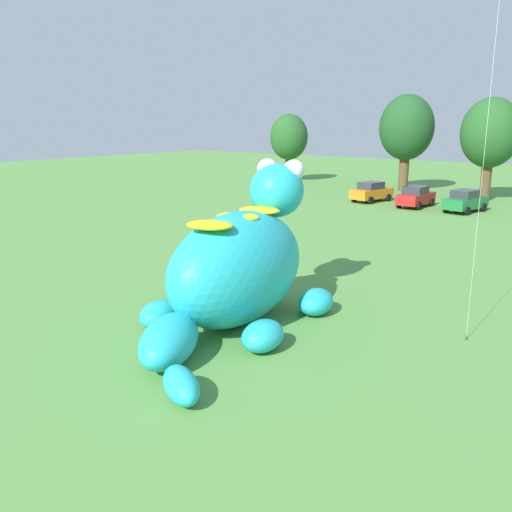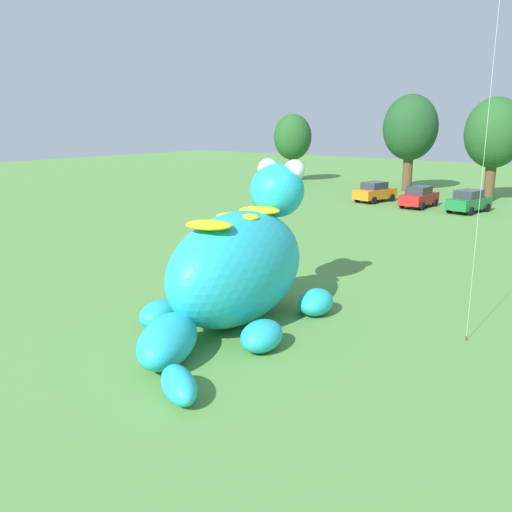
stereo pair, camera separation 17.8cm
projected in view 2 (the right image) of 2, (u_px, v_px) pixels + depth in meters
The scene contains 8 objects.
ground_plane at pixel (249, 313), 20.11m from camera, with size 160.00×160.00×0.00m, color #568E42.
giant_inflatable_creature at pixel (238, 266), 18.90m from camera, with size 6.64×10.21×5.44m.
car_orange at pixel (375, 192), 47.30m from camera, with size 2.47×4.33×1.72m.
car_red at pixel (419, 197), 44.27m from camera, with size 2.00×4.13×1.72m.
car_green at pixel (469, 201), 41.83m from camera, with size 2.46×4.33×1.72m.
tree_far_left at pixel (293, 137), 62.19m from camera, with size 4.27×4.27×7.58m.
tree_left at pixel (410, 128), 53.37m from camera, with size 5.26×5.26×9.34m.
tree_mid_left at pixel (495, 134), 46.68m from camera, with size 4.96×4.96×8.80m.
Camera 2 is at (12.08, -14.69, 6.87)m, focal length 38.52 mm.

